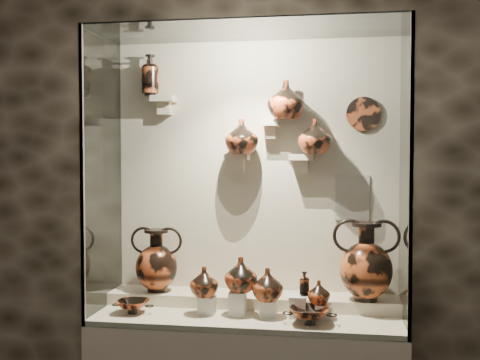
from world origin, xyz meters
name	(u,v)px	position (x,y,z in m)	size (l,w,h in m)	color
wall_back	(256,174)	(0.00, 2.50, 1.60)	(5.00, 0.02, 3.20)	#2B241A
front_tier	(248,316)	(0.00, 2.18, 0.82)	(1.68, 0.58, 0.03)	beige
rear_tier	(252,302)	(0.00, 2.35, 0.85)	(1.70, 0.25, 0.10)	beige
back_panel	(256,174)	(0.00, 2.50, 1.60)	(1.70, 0.03, 1.60)	beige
glass_front	(239,177)	(0.00, 1.88, 1.60)	(1.70, 0.01, 1.60)	white
glass_left	(102,175)	(-0.85, 2.18, 1.60)	(0.01, 0.60, 1.60)	white
glass_right	(406,176)	(0.85, 2.18, 1.60)	(0.01, 0.60, 1.60)	white
glass_top	(248,30)	(0.00, 2.18, 2.40)	(1.70, 0.60, 0.01)	white
frame_post_left	(82,176)	(-0.84, 1.89, 1.60)	(0.02, 0.02, 1.60)	gray
frame_post_right	(411,178)	(0.84, 1.89, 1.60)	(0.02, 0.02, 1.60)	gray
pedestal_a	(207,305)	(-0.22, 2.13, 0.88)	(0.09, 0.09, 0.10)	silver
pedestal_b	(237,304)	(-0.05, 2.13, 0.90)	(0.09, 0.09, 0.13)	silver
pedestal_c	(268,308)	(0.12, 2.13, 0.88)	(0.09, 0.09, 0.09)	silver
pedestal_d	(298,307)	(0.28, 2.13, 0.89)	(0.09, 0.09, 0.12)	silver
pedestal_e	(324,312)	(0.42, 2.13, 0.87)	(0.09, 0.09, 0.08)	silver
bracket_ul	(164,99)	(-0.55, 2.42, 2.05)	(0.14, 0.12, 0.04)	beige
bracket_ca	(237,157)	(-0.10, 2.42, 1.70)	(0.14, 0.12, 0.04)	beige
bracket_cb	(271,123)	(0.10, 2.42, 1.90)	(0.10, 0.12, 0.04)	beige
bracket_cc	(301,157)	(0.28, 2.42, 1.70)	(0.14, 0.12, 0.04)	beige
amphora_left	(156,260)	(-0.57, 2.32, 1.09)	(0.30, 0.30, 0.37)	#AC4821
amphora_right	(366,261)	(0.65, 2.29, 1.12)	(0.35, 0.35, 0.44)	#AC4821
jug_a	(204,282)	(-0.23, 2.11, 1.01)	(0.16, 0.16, 0.17)	#AC4821
jug_b	(241,274)	(-0.03, 2.14, 1.06)	(0.18, 0.18, 0.19)	#A73F1D
jug_c	(268,285)	(0.12, 2.11, 1.01)	(0.17, 0.17, 0.18)	#AC4821
jug_e	(319,292)	(0.39, 2.13, 0.97)	(0.12, 0.12, 0.13)	#AC4821
lekythos_small	(304,282)	(0.32, 2.15, 1.02)	(0.06, 0.06, 0.15)	#A73F1D
kylix_left	(133,305)	(-0.63, 2.07, 0.88)	(0.23, 0.19, 0.09)	#A73F1D
kylix_right	(310,314)	(0.35, 2.02, 0.88)	(0.27, 0.23, 0.11)	#AC4821
lekythos_tall	(150,73)	(-0.63, 2.41, 2.21)	(0.11, 0.11, 0.28)	#AC4821
ovoid_vase_a	(242,137)	(-0.07, 2.37, 1.82)	(0.20, 0.20, 0.20)	#A73F1D
ovoid_vase_b	(286,100)	(0.19, 2.36, 2.03)	(0.21, 0.21, 0.22)	#A73F1D
ovoid_vase_c	(315,136)	(0.36, 2.37, 1.82)	(0.19, 0.19, 0.20)	#A73F1D
wall_plate	(363,114)	(0.63, 2.47, 1.95)	(0.20, 0.20, 0.02)	#9F421F
info_placard	(352,198)	(0.58, 2.47, 1.46)	(0.20, 0.01, 0.26)	beige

